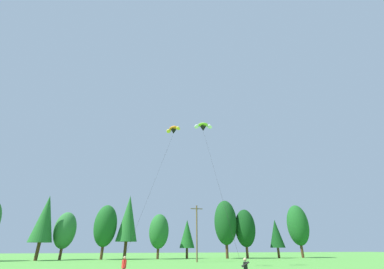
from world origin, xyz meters
name	(u,v)px	position (x,y,z in m)	size (l,w,h in m)	color
treeline_tree_c	(45,218)	(-20.64, 54.80, 7.57)	(4.26, 4.26, 12.08)	#472D19
treeline_tree_d	(65,230)	(-17.04, 57.14, 5.51)	(4.26, 4.26, 9.10)	#472D19
treeline_tree_e	(105,226)	(-9.10, 56.62, 6.50)	(4.70, 4.70, 10.74)	#472D19
treeline_tree_f	(128,218)	(-4.52, 56.77, 8.16)	(4.47, 4.47, 13.03)	#472D19
treeline_tree_g	(159,231)	(2.32, 56.45, 5.51)	(4.26, 4.26, 9.11)	#472D19
treeline_tree_h	(187,234)	(8.90, 57.82, 5.10)	(3.39, 3.39, 8.15)	#472D19
treeline_tree_i	(225,222)	(17.78, 56.27, 7.62)	(5.20, 5.20, 12.59)	#472D19
treeline_tree_j	(245,228)	(22.35, 55.67, 6.39)	(4.65, 4.65, 10.56)	#472D19
treeline_tree_k	(276,234)	(30.15, 55.74, 5.27)	(3.45, 3.45, 8.42)	#472D19
treeline_tree_l	(298,225)	(36.58, 56.07, 7.30)	(5.06, 5.06, 12.06)	#472D19
utility_pole	(197,231)	(7.80, 43.44, 4.92)	(2.20, 0.26, 9.31)	brown
kite_flyer_near	(124,266)	(-3.56, 19.93, 0.99)	(0.40, 0.60, 1.69)	navy
kite_flyer_mid	(246,269)	(4.38, 15.00, 1.00)	(0.68, 0.70, 1.69)	navy
parafoil_kite_high_orange	(173,130)	(1.41, 31.20, 18.36)	(6.22, 12.46, 17.85)	orange
parafoil_kite_mid_lime_white	(203,127)	(6.04, 31.15, 19.36)	(3.44, 16.70, 18.43)	#93D633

